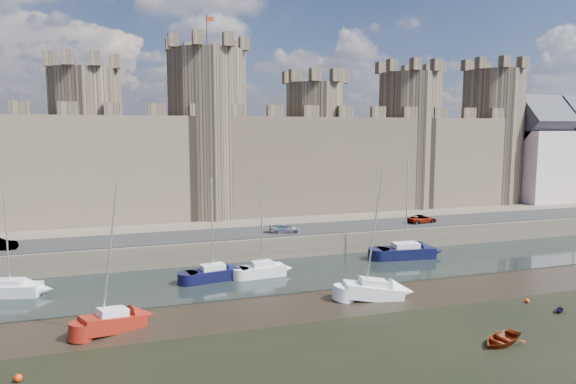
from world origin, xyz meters
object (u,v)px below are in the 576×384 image
sailboat_2 (262,269)px  sailboat_4 (113,321)px  sailboat_1 (213,273)px  sailboat_0 (10,288)px  sailboat_3 (406,251)px  sailboat_5 (373,290)px  car_3 (422,219)px  car_2 (285,229)px

sailboat_2 → sailboat_4: 17.26m
sailboat_1 → sailboat_0: bearing=167.0°
sailboat_3 → sailboat_4: bearing=-152.4°
sailboat_1 → sailboat_5: 15.65m
sailboat_0 → sailboat_5: 31.99m
sailboat_2 → sailboat_3: (17.56, 2.11, 0.06)m
sailboat_1 → sailboat_2: sailboat_1 is taller
sailboat_1 → sailboat_5: bearing=-47.8°
sailboat_1 → sailboat_2: (4.93, -0.13, -0.01)m
sailboat_2 → sailboat_5: size_ratio=0.88×
sailboat_5 → sailboat_0: bearing=172.2°
car_3 → sailboat_1: size_ratio=0.40×
sailboat_0 → sailboat_2: 22.80m
car_3 → sailboat_4: (-38.22, -19.34, -2.28)m
car_3 → sailboat_1: bearing=102.8°
sailboat_0 → sailboat_5: size_ratio=0.86×
sailboat_0 → sailboat_2: size_ratio=0.97×
sailboat_5 → car_3: bearing=59.3°
car_3 → sailboat_0: size_ratio=0.42×
car_2 → sailboat_5: 18.27m
car_2 → sailboat_3: bearing=-103.6°
car_3 → sailboat_3: bearing=132.6°
car_2 → sailboat_2: 10.22m
car_3 → sailboat_4: size_ratio=0.37×
sailboat_4 → sailboat_5: bearing=-23.1°
sailboat_1 → car_3: bearing=7.1°
sailboat_1 → sailboat_5: (12.41, -9.54, -0.01)m
sailboat_0 → sailboat_3: bearing=14.4°
sailboat_0 → sailboat_3: 40.36m
sailboat_1 → sailboat_4: bearing=-142.0°
car_2 → sailboat_4: 26.79m
sailboat_1 → sailboat_4: (-9.09, -10.19, -0.02)m
car_2 → car_3: bearing=-74.0°
sailboat_4 → sailboat_2: bearing=10.8°
sailboat_4 → car_2: bearing=19.3°
sailboat_2 → sailboat_3: 17.69m
car_2 → sailboat_0: bearing=119.1°
sailboat_4 → sailboat_5: sailboat_5 is taller
sailboat_0 → sailboat_4: sailboat_4 is taller
sailboat_0 → sailboat_4: size_ratio=0.88×
car_3 → sailboat_1: 30.61m
sailboat_0 → sailboat_5: bearing=-6.2°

